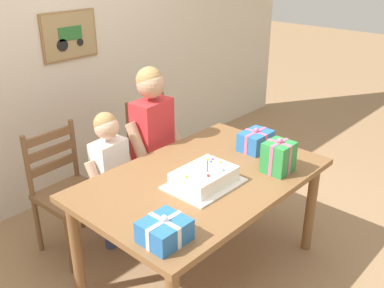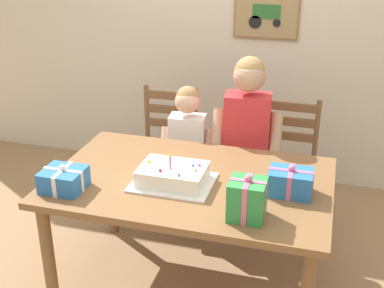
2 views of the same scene
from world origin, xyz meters
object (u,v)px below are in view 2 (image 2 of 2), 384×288
at_px(dining_table, 191,192).
at_px(chair_right, 285,164).
at_px(gift_box_beside_cake, 247,199).
at_px(chair_left, 166,150).
at_px(gift_box_corner_small, 64,179).
at_px(child_younger, 188,144).
at_px(birthday_cake, 173,176).
at_px(child_older, 247,131).
at_px(gift_box_red_large, 290,182).

height_order(dining_table, chair_right, chair_right).
relative_size(gift_box_beside_cake, chair_left, 0.26).
distance_m(gift_box_corner_small, chair_right, 1.62).
relative_size(chair_right, child_younger, 0.88).
xyz_separation_m(birthday_cake, gift_box_corner_small, (-0.55, -0.22, 0.01)).
height_order(gift_box_beside_cake, child_younger, child_younger).
height_order(birthday_cake, gift_box_beside_cake, gift_box_beside_cake).
distance_m(birthday_cake, child_older, 0.80).
relative_size(chair_left, child_younger, 0.88).
distance_m(gift_box_beside_cake, gift_box_corner_small, 1.00).
bearing_deg(chair_left, child_older, -18.00).
xyz_separation_m(child_older, child_younger, (-0.41, 0.00, -0.14)).
distance_m(dining_table, child_older, 0.71).
bearing_deg(child_older, gift_box_red_large, -62.52).
height_order(gift_box_corner_small, child_younger, child_younger).
bearing_deg(gift_box_beside_cake, gift_box_red_large, 58.87).
bearing_deg(chair_right, dining_table, -116.84).
bearing_deg(gift_box_red_large, gift_box_corner_small, -166.52).
bearing_deg(chair_left, gift_box_beside_cake, -55.44).
relative_size(gift_box_corner_small, child_older, 0.18).
height_order(gift_box_corner_small, child_older, child_older).
relative_size(dining_table, birthday_cake, 3.55).
height_order(dining_table, birthday_cake, birthday_cake).
distance_m(gift_box_red_large, gift_box_beside_cake, 0.35).
xyz_separation_m(chair_right, child_younger, (-0.66, -0.21, 0.17)).
distance_m(dining_table, gift_box_beside_cake, 0.52).
relative_size(gift_box_corner_small, child_younger, 0.21).
xyz_separation_m(gift_box_beside_cake, chair_left, (-0.82, 1.19, -0.37)).
xyz_separation_m(dining_table, child_younger, (-0.22, 0.67, -0.01)).
distance_m(birthday_cake, gift_box_corner_small, 0.59).
xyz_separation_m(gift_box_corner_small, chair_right, (1.07, 1.17, -0.32)).
relative_size(gift_box_beside_cake, child_older, 0.18).
relative_size(dining_table, child_younger, 1.49).
bearing_deg(gift_box_beside_cake, chair_left, 124.56).
xyz_separation_m(dining_table, gift_box_corner_small, (-0.62, -0.30, 0.14)).
relative_size(chair_left, child_older, 0.72).
xyz_separation_m(birthday_cake, chair_left, (-0.37, 0.96, -0.32)).
bearing_deg(chair_right, child_younger, -162.49).
height_order(chair_left, chair_right, same).
distance_m(dining_table, gift_box_corner_small, 0.71).
xyz_separation_m(dining_table, child_older, (0.20, 0.67, 0.13)).
bearing_deg(chair_left, gift_box_red_large, -41.81).
bearing_deg(child_younger, dining_table, -72.19).
distance_m(birthday_cake, chair_right, 1.13).
xyz_separation_m(gift_box_red_large, chair_right, (-0.11, 0.89, -0.33)).
bearing_deg(dining_table, child_older, 73.65).
height_order(child_older, child_younger, child_older).
xyz_separation_m(chair_right, child_older, (-0.25, -0.21, 0.31)).
xyz_separation_m(chair_left, chair_right, (0.89, 0.00, 0.00)).
xyz_separation_m(gift_box_corner_small, child_older, (0.82, 0.97, -0.01)).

